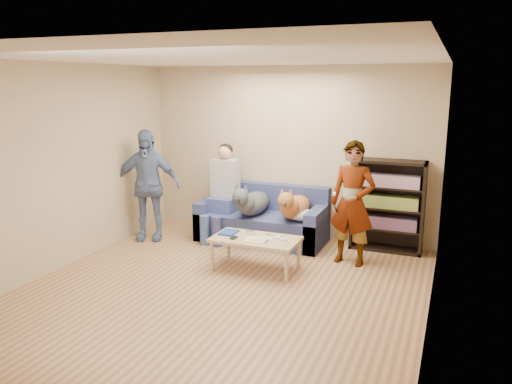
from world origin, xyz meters
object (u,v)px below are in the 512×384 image
at_px(person_standing_right, 352,203).
at_px(person_seated, 223,189).
at_px(notebook_blue, 229,232).
at_px(dog_tan, 294,206).
at_px(coffee_table, 256,241).
at_px(dog_gray, 251,203).
at_px(person_standing_left, 147,185).
at_px(sofa, 263,222).
at_px(camera_silver, 250,232).
at_px(bookshelf, 388,204).

bearing_deg(person_standing_right, person_seated, 178.15).
height_order(notebook_blue, dog_tan, dog_tan).
bearing_deg(coffee_table, dog_gray, 115.47).
bearing_deg(dog_gray, person_standing_left, -165.71).
relative_size(person_standing_right, coffee_table, 1.48).
distance_m(sofa, dog_tan, 0.66).
relative_size(sofa, dog_tan, 1.66).
xyz_separation_m(dog_tan, coffee_table, (-0.18, -1.01, -0.24)).
relative_size(camera_silver, bookshelf, 0.08).
bearing_deg(coffee_table, sofa, 106.90).
bearing_deg(dog_tan, notebook_blue, -121.11).
bearing_deg(sofa, person_standing_left, -159.74).
relative_size(dog_tan, bookshelf, 0.88).
distance_m(person_standing_right, coffee_table, 1.35).
bearing_deg(sofa, dog_gray, -115.62).
relative_size(person_standing_right, dog_tan, 1.43).
xyz_separation_m(person_standing_right, camera_silver, (-1.20, -0.57, -0.37)).
height_order(camera_silver, dog_tan, dog_tan).
bearing_deg(dog_tan, dog_gray, -176.05).
bearing_deg(coffee_table, person_standing_right, 32.38).
bearing_deg(dog_gray, person_seated, 170.30).
height_order(person_standing_right, sofa, person_standing_right).
distance_m(notebook_blue, person_seated, 1.20).
bearing_deg(person_seated, person_standing_right, -10.25).
xyz_separation_m(person_standing_left, dog_gray, (1.54, 0.39, -0.22)).
distance_m(dog_gray, bookshelf, 1.96).
height_order(person_standing_left, coffee_table, person_standing_left).
relative_size(person_seated, dog_gray, 1.19).
relative_size(person_seated, dog_tan, 1.28).
relative_size(person_standing_right, dog_gray, 1.32).
bearing_deg(bookshelf, dog_gray, -166.77).
bearing_deg(dog_tan, bookshelf, 17.74).
xyz_separation_m(notebook_blue, camera_silver, (0.28, 0.07, 0.01)).
bearing_deg(notebook_blue, person_standing_left, 161.71).
bearing_deg(notebook_blue, person_standing_right, 23.22).
height_order(sofa, dog_tan, dog_tan).
bearing_deg(sofa, notebook_blue, -92.06).
xyz_separation_m(notebook_blue, bookshelf, (1.84, 1.37, 0.25)).
xyz_separation_m(person_standing_right, person_seated, (-2.05, 0.37, -0.04)).
distance_m(person_standing_right, sofa, 1.61).
bearing_deg(camera_silver, person_standing_left, 166.29).
height_order(camera_silver, sofa, sofa).
relative_size(sofa, bookshelf, 1.46).
bearing_deg(camera_silver, sofa, 102.69).
height_order(notebook_blue, coffee_table, notebook_blue).
relative_size(dog_tan, coffee_table, 1.04).
distance_m(camera_silver, bookshelf, 2.04).
bearing_deg(sofa, person_seated, -168.26).
height_order(dog_tan, bookshelf, bookshelf).
relative_size(dog_gray, coffee_table, 1.12).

